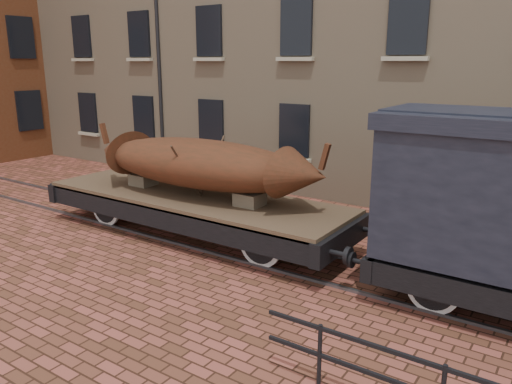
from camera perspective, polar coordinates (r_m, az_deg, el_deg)
The scene contains 4 objects.
ground at distance 11.62m, azimuth 2.59°, elevation -7.42°, with size 90.00×90.00×0.00m, color #562F1F.
rail_track at distance 11.61m, azimuth 2.59°, elevation -7.29°, with size 30.00×1.52×0.06m.
flatcar_wagon at distance 12.80m, azimuth -7.22°, elevation -1.25°, with size 9.38×2.54×1.42m.
iron_boat at distance 12.37m, azimuth -6.43°, elevation 3.29°, with size 6.88×2.16×1.63m.
Camera 1 is at (5.63, -9.17, 4.37)m, focal length 35.00 mm.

